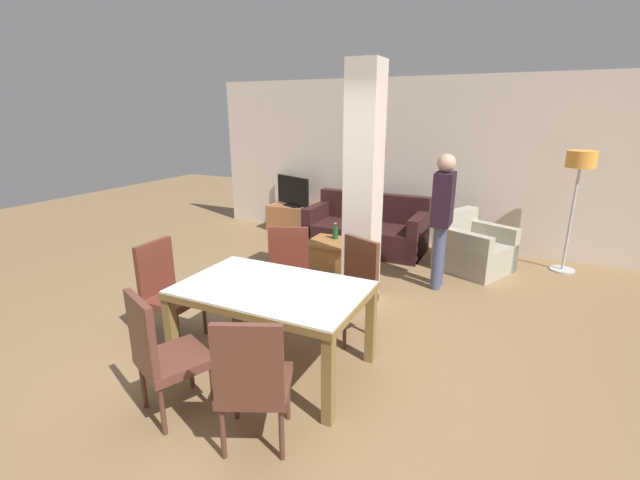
% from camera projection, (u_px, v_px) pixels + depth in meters
% --- Properties ---
extents(ground_plane, '(18.00, 18.00, 0.00)m').
position_uv_depth(ground_plane, '(275.00, 366.00, 3.81)').
color(ground_plane, olive).
extents(back_wall, '(7.20, 0.09, 2.70)m').
position_uv_depth(back_wall, '(407.00, 162.00, 7.12)').
color(back_wall, beige).
rests_on(back_wall, ground_plane).
extents(divider_pillar, '(0.35, 0.39, 2.70)m').
position_uv_depth(divider_pillar, '(363.00, 187.00, 4.80)').
color(divider_pillar, beige).
rests_on(divider_pillar, ground_plane).
extents(dining_table, '(1.56, 1.00, 0.77)m').
position_uv_depth(dining_table, '(272.00, 303.00, 3.63)').
color(dining_table, olive).
rests_on(dining_table, ground_plane).
extents(dining_chair_near_right, '(0.61, 0.61, 0.98)m').
position_uv_depth(dining_chair_near_right, '(253.00, 379.00, 2.75)').
color(dining_chair_near_right, '#582E23').
rests_on(dining_chair_near_right, ground_plane).
extents(dining_chair_far_right, '(0.61, 0.61, 0.98)m').
position_uv_depth(dining_chair_far_right, '(352.00, 284.00, 4.24)').
color(dining_chair_far_right, brown).
rests_on(dining_chair_far_right, ground_plane).
extents(dining_chair_far_left, '(0.60, 0.60, 0.98)m').
position_uv_depth(dining_chair_far_left, '(287.00, 271.00, 4.60)').
color(dining_chair_far_left, maroon).
rests_on(dining_chair_far_left, ground_plane).
extents(dining_chair_head_left, '(0.46, 0.46, 0.98)m').
position_uv_depth(dining_chair_head_left, '(167.00, 288.00, 4.15)').
color(dining_chair_head_left, '#5E2B21').
rests_on(dining_chair_head_left, ground_plane).
extents(dining_chair_near_left, '(0.61, 0.61, 0.98)m').
position_uv_depth(dining_chair_near_left, '(162.00, 352.00, 3.06)').
color(dining_chair_near_left, brown).
rests_on(dining_chair_near_left, ground_plane).
extents(sofa, '(1.87, 0.90, 0.88)m').
position_uv_depth(sofa, '(367.00, 231.00, 6.94)').
color(sofa, '#321819').
rests_on(sofa, ground_plane).
extents(armchair, '(1.12, 1.11, 0.81)m').
position_uv_depth(armchair, '(472.00, 250.00, 6.04)').
color(armchair, '#A9A38F').
rests_on(armchair, ground_plane).
extents(coffee_table, '(0.62, 0.57, 0.43)m').
position_uv_depth(coffee_table, '(331.00, 255.00, 6.06)').
color(coffee_table, '#9E6433').
rests_on(coffee_table, ground_plane).
extents(bottle, '(0.08, 0.08, 0.23)m').
position_uv_depth(bottle, '(335.00, 233.00, 6.07)').
color(bottle, '#194C23').
rests_on(bottle, coffee_table).
extents(tv_stand, '(0.97, 0.40, 0.47)m').
position_uv_depth(tv_stand, '(293.00, 218.00, 8.04)').
color(tv_stand, '#A1643A').
rests_on(tv_stand, ground_plane).
extents(tv_screen, '(0.80, 0.37, 0.56)m').
position_uv_depth(tv_screen, '(293.00, 192.00, 7.90)').
color(tv_screen, black).
rests_on(tv_screen, tv_stand).
extents(floor_lamp, '(0.37, 0.37, 1.68)m').
position_uv_depth(floor_lamp, '(579.00, 170.00, 5.67)').
color(floor_lamp, '#B7B7BC').
rests_on(floor_lamp, ground_plane).
extents(standing_person, '(0.23, 0.38, 1.69)m').
position_uv_depth(standing_person, '(442.00, 212.00, 5.25)').
color(standing_person, '#444969').
rests_on(standing_person, ground_plane).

